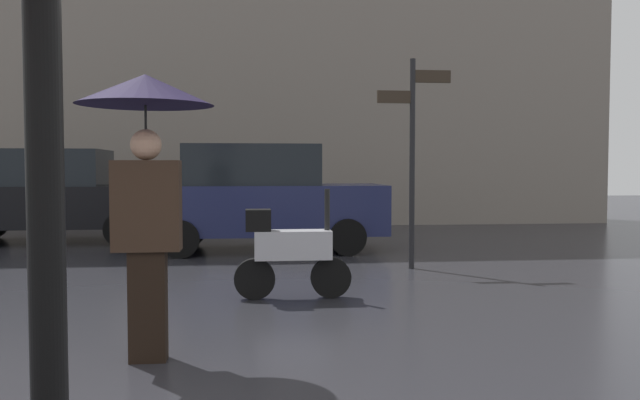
# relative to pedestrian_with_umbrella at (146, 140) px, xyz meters

# --- Properties ---
(pedestrian_with_umbrella) EXTENTS (1.02, 1.02, 2.17)m
(pedestrian_with_umbrella) POSITION_rel_pedestrian_with_umbrella_xyz_m (0.00, 0.00, 0.00)
(pedestrian_with_umbrella) COLOR black
(pedestrian_with_umbrella) RESTS_ON ground
(parked_scooter) EXTENTS (1.32, 0.32, 1.23)m
(parked_scooter) POSITION_rel_pedestrian_with_umbrella_xyz_m (1.21, 2.24, -1.13)
(parked_scooter) COLOR black
(parked_scooter) RESTS_ON ground
(parked_car_left) EXTENTS (4.58, 1.98, 1.83)m
(parked_car_left) POSITION_rel_pedestrian_with_umbrella_xyz_m (-3.18, 8.32, -0.74)
(parked_car_left) COLOR black
(parked_car_left) RESTS_ON ground
(parked_car_right) EXTENTS (4.25, 1.88, 1.88)m
(parked_car_right) POSITION_rel_pedestrian_with_umbrella_xyz_m (0.97, 6.57, -0.73)
(parked_car_right) COLOR #1E234C
(parked_car_right) RESTS_ON ground
(street_signpost) EXTENTS (1.08, 0.08, 3.04)m
(street_signpost) POSITION_rel_pedestrian_with_umbrella_xyz_m (3.13, 4.24, 0.16)
(street_signpost) COLOR black
(street_signpost) RESTS_ON ground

